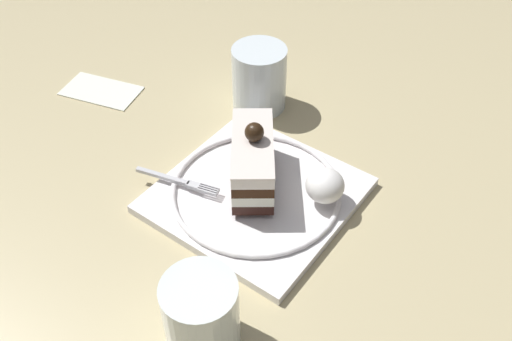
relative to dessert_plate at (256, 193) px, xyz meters
The scene contains 8 objects.
ground_plane 0.03m from the dessert_plate, 117.69° to the right, with size 2.40×2.40×0.00m, color tan.
dessert_plate is the anchor object (origin of this frame).
cake_slice 0.05m from the dessert_plate, 135.79° to the left, with size 0.11×0.13×0.08m.
whipped_cream_dollop 0.09m from the dessert_plate, 22.40° to the left, with size 0.05×0.05×0.04m, color white.
fork 0.10m from the dessert_plate, 152.68° to the right, with size 0.11×0.03×0.00m.
drink_glass_near 0.20m from the dessert_plate, 71.95° to the right, with size 0.07×0.07×0.09m.
drink_glass_far 0.20m from the dessert_plate, 121.59° to the left, with size 0.08×0.08×0.09m.
folded_napkin 0.33m from the dessert_plate, 169.39° to the left, with size 0.12×0.06×0.00m, color white.
Camera 1 is at (0.28, -0.39, 0.52)m, focal length 39.97 mm.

